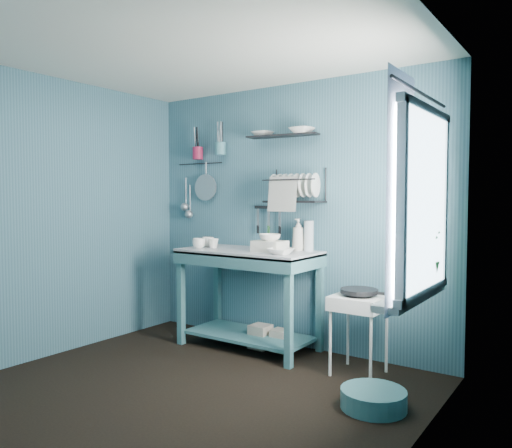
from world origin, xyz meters
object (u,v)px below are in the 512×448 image
Objects in this scene: colander at (206,187)px; hotplate_stand at (359,335)px; dish_rack at (294,185)px; soap_bottle at (298,235)px; utensil_cup_magenta at (198,153)px; mug_mid at (213,243)px; work_counter at (249,299)px; utensil_cup_teal at (220,149)px; storage_tin_large at (260,336)px; storage_tin_small at (280,340)px; frying_pan at (359,291)px; wash_tub at (270,246)px; potted_plant at (420,254)px; floor_basin at (373,399)px; mug_right at (208,242)px; water_bottle at (309,236)px; mug_left at (199,243)px.

hotplate_stand is at bearing -10.21° from colander.
dish_rack reaches higher than colander.
utensil_cup_magenta is at bearing 178.49° from soap_bottle.
soap_bottle is 0.54× the size of dish_rack.
mug_mid is at bearing -40.95° from colander.
work_counter is 1.57m from utensil_cup_teal.
storage_tin_large is 1.10× the size of storage_tin_small.
mug_mid is at bearing -167.09° from storage_tin_large.
soap_bottle is 1.27m from utensil_cup_teal.
frying_pan is 2.34m from utensil_cup_magenta.
utensil_cup_teal is at bearing 161.91° from wash_tub.
utensil_cup_teal is 2.54m from potted_plant.
storage_tin_large is (-0.29, -0.13, -1.43)m from dish_rack.
colander is (-1.90, 0.34, 0.86)m from frying_pan.
mug_mid is 1.55m from frying_pan.
storage_tin_small is (-0.09, -0.10, -1.44)m from dish_rack.
floor_basin is at bearing -58.27° from frying_pan.
wash_tub reaches higher than mug_right.
utensil_cup_teal is at bearing 169.49° from storage_tin_small.
water_bottle is 0.63× the size of floor_basin.
mug_right is 1.06m from dish_rack.
soap_bottle is 1.00m from storage_tin_small.
wash_tub is at bearing -13.16° from utensil_cup_magenta.
mug_right is 0.19× the size of hotplate_stand.
frying_pan is at bearing -7.01° from storage_tin_large.
work_counter is 0.77m from soap_bottle.
utensil_cup_magenta reaches higher than soap_bottle.
wash_tub reaches higher than storage_tin_large.
utensil_cup_magenta reaches higher than mug_right.
potted_plant is at bearing -34.50° from frying_pan.
frying_pan reaches higher than hotplate_stand.
dish_rack reaches higher than frying_pan.
frying_pan is 0.90m from floor_basin.
soap_bottle reaches higher than work_counter.
floor_basin is at bearing -26.62° from wash_tub.
storage_tin_small is at bearing -147.53° from water_bottle.
wash_tub is 1.67m from floor_basin.
mug_right is 0.22× the size of dish_rack.
colander reaches higher than storage_tin_large.
mug_mid reaches higher than hotplate_stand.
mug_right is 1.06m from storage_tin_large.
potted_plant is at bearing -17.70° from utensil_cup_teal.
utensil_cup_magenta is at bearing 159.36° from floor_basin.
mug_left is at bearing 171.54° from potted_plant.
wash_tub is at bearing -116.57° from storage_tin_small.
colander is (-0.27, 0.42, 0.55)m from mug_left.
hotplate_stand is at bearing -7.01° from storage_tin_large.
work_counter is at bearing -19.27° from colander.
hotplate_stand is 0.89m from storage_tin_small.
storage_tin_small is at bearing -7.70° from utensil_cup_magenta.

